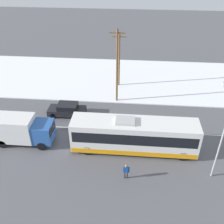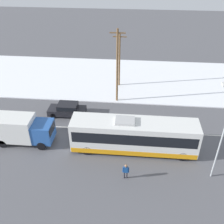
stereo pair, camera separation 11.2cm
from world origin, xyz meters
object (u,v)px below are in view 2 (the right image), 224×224
(sedan_car, at_px, (67,109))
(streetlamp, at_px, (222,127))
(city_bus, at_px, (134,136))
(pedestrian_at_stop, at_px, (126,170))
(utility_pole_snowlot, at_px, (119,59))
(utility_pole_roadside, at_px, (117,66))
(box_truck, at_px, (20,129))

(sedan_car, relative_size, streetlamp, 0.54)
(city_bus, relative_size, sedan_car, 2.77)
(pedestrian_at_stop, relative_size, streetlamp, 0.20)
(streetlamp, bearing_deg, utility_pole_snowlot, 120.31)
(utility_pole_snowlot, bearing_deg, utility_pole_roadside, -89.72)
(city_bus, relative_size, utility_pole_roadside, 1.29)
(pedestrian_at_stop, relative_size, utility_pole_snowlot, 0.21)
(sedan_car, distance_m, utility_pole_snowlot, 10.23)
(streetlamp, bearing_deg, city_bus, 160.70)
(pedestrian_at_stop, height_order, utility_pole_snowlot, utility_pole_snowlot)
(sedan_car, distance_m, streetlamp, 17.23)
(city_bus, height_order, utility_pole_snowlot, utility_pole_snowlot)
(utility_pole_roadside, bearing_deg, utility_pole_snowlot, 90.28)
(city_bus, height_order, streetlamp, streetlamp)
(box_truck, xyz_separation_m, streetlamp, (18.26, -2.56, 3.40))
(city_bus, height_order, utility_pole_roadside, utility_pole_roadside)
(box_truck, bearing_deg, streetlamp, -7.99)
(box_truck, xyz_separation_m, utility_pole_roadside, (9.02, 9.00, 3.19))
(utility_pole_roadside, relative_size, utility_pole_snowlot, 1.23)
(streetlamp, distance_m, utility_pole_snowlot, 18.37)
(streetlamp, distance_m, utility_pole_roadside, 14.80)
(utility_pole_roadside, bearing_deg, pedestrian_at_stop, -82.29)
(city_bus, bearing_deg, utility_pole_snowlot, 99.93)
(utility_pole_snowlot, bearing_deg, sedan_car, -124.48)
(pedestrian_at_stop, xyz_separation_m, utility_pole_roadside, (-1.76, 12.98, 3.87))
(box_truck, bearing_deg, utility_pole_roadside, 44.93)
(streetlamp, xyz_separation_m, utility_pole_snowlot, (-9.26, 15.83, -1.09))
(sedan_car, height_order, pedestrian_at_stop, pedestrian_at_stop)
(city_bus, bearing_deg, sedan_car, 145.60)
(pedestrian_at_stop, xyz_separation_m, streetlamp, (7.48, 1.42, 4.07))
(city_bus, xyz_separation_m, pedestrian_at_stop, (-0.57, -3.84, -0.75))
(utility_pole_roadside, bearing_deg, sedan_car, -145.81)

